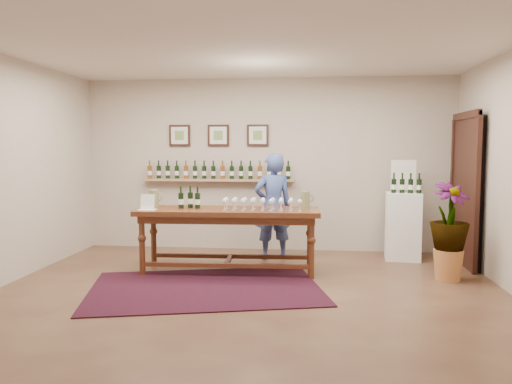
# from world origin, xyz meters

# --- Properties ---
(ground) EXTENTS (6.00, 6.00, 0.00)m
(ground) POSITION_xyz_m (0.00, 0.00, 0.00)
(ground) COLOR #4E2B22
(ground) RESTS_ON ground
(room_shell) EXTENTS (6.00, 6.00, 6.00)m
(room_shell) POSITION_xyz_m (2.11, 1.86, 1.12)
(room_shell) COLOR beige
(room_shell) RESTS_ON ground
(rug) EXTENTS (3.05, 2.39, 0.01)m
(rug) POSITION_xyz_m (-0.53, 0.09, 0.01)
(rug) COLOR #480C0F
(rug) RESTS_ON ground
(tasting_table) EXTENTS (2.45, 0.86, 0.86)m
(tasting_table) POSITION_xyz_m (-0.39, 0.91, 0.73)
(tasting_table) COLOR #4E2713
(tasting_table) RESTS_ON ground
(table_glasses) EXTENTS (1.15, 0.27, 0.16)m
(table_glasses) POSITION_xyz_m (0.02, 0.87, 0.94)
(table_glasses) COLOR white
(table_glasses) RESTS_ON tasting_table
(table_bottles) EXTENTS (0.27, 0.16, 0.28)m
(table_bottles) POSITION_xyz_m (-0.92, 0.94, 1.00)
(table_bottles) COLOR black
(table_bottles) RESTS_ON tasting_table
(pitcher_left) EXTENTS (0.15, 0.15, 0.24)m
(pitcher_left) POSITION_xyz_m (-1.42, 0.96, 0.98)
(pitcher_left) COLOR olive
(pitcher_left) RESTS_ON tasting_table
(pitcher_right) EXTENTS (0.15, 0.15, 0.23)m
(pitcher_right) POSITION_xyz_m (0.64, 1.10, 0.98)
(pitcher_right) COLOR olive
(pitcher_right) RESTS_ON tasting_table
(menu_card) EXTENTS (0.23, 0.17, 0.20)m
(menu_card) POSITION_xyz_m (-1.43, 0.72, 0.96)
(menu_card) COLOR white
(menu_card) RESTS_ON tasting_table
(display_pedestal) EXTENTS (0.55, 0.55, 1.01)m
(display_pedestal) POSITION_xyz_m (2.10, 1.99, 0.50)
(display_pedestal) COLOR white
(display_pedestal) RESTS_ON ground
(pedestal_bottles) EXTENTS (0.30, 0.11, 0.29)m
(pedestal_bottles) POSITION_xyz_m (2.12, 1.91, 1.15)
(pedestal_bottles) COLOR black
(pedestal_bottles) RESTS_ON display_pedestal
(info_sign) EXTENTS (0.37, 0.06, 0.51)m
(info_sign) POSITION_xyz_m (2.11, 2.13, 1.26)
(info_sign) COLOR white
(info_sign) RESTS_ON display_pedestal
(potted_plant) EXTENTS (0.76, 0.76, 1.08)m
(potted_plant) POSITION_xyz_m (2.45, 0.78, 0.63)
(potted_plant) COLOR #BE773F
(potted_plant) RESTS_ON ground
(person) EXTENTS (0.67, 0.55, 1.59)m
(person) POSITION_xyz_m (0.15, 1.79, 0.80)
(person) COLOR #3C4F90
(person) RESTS_ON ground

